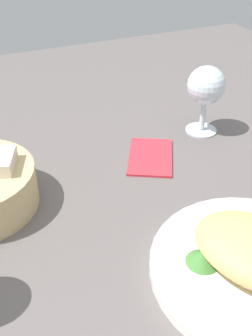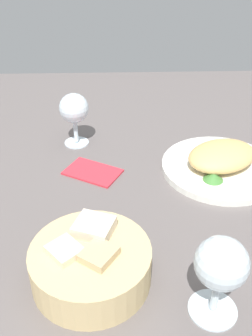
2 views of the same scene
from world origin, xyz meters
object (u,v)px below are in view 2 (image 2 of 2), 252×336
at_px(plate, 220,168).
at_px(folded_napkin, 93,171).
at_px(wine_glass_near, 74,111).
at_px(wine_glass_far, 221,268).
at_px(bread_basket, 91,262).

xyz_separation_m(plate, folded_napkin, (0.26, -0.00, -0.00)).
xyz_separation_m(wine_glass_near, wine_glass_far, (-0.21, 0.46, 0.00)).
bearing_deg(folded_napkin, bread_basket, -59.06).
relative_size(bread_basket, wine_glass_near, 1.41).
bearing_deg(plate, bread_basket, 47.00).
height_order(plate, wine_glass_far, wine_glass_far).
relative_size(wine_glass_near, wine_glass_far, 0.98).
bearing_deg(wine_glass_far, bread_basket, -20.54).
xyz_separation_m(plate, wine_glass_far, (0.09, 0.34, 0.08)).
height_order(bread_basket, folded_napkin, bread_basket).
xyz_separation_m(bread_basket, wine_glass_near, (0.05, -0.40, 0.05)).
bearing_deg(wine_glass_near, folded_napkin, 108.56).
height_order(bread_basket, wine_glass_far, wine_glass_far).
relative_size(plate, wine_glass_far, 1.94).
bearing_deg(folded_napkin, wine_glass_far, -33.65).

